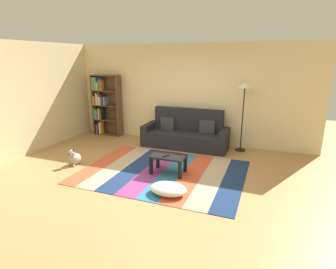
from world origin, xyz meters
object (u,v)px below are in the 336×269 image
coffee_table (168,159)px  standing_lamp (244,94)px  couch (186,134)px  tv_remote (166,156)px  dog (74,158)px  bookshelf (103,105)px  pouf (168,189)px

coffee_table → standing_lamp: standing_lamp is taller
couch → tv_remote: (0.18, -1.93, 0.07)m
couch → coffee_table: (0.21, -1.86, -0.02)m
coffee_table → tv_remote: (-0.03, -0.07, 0.09)m
coffee_table → dog: size_ratio=1.76×
coffee_table → standing_lamp: 2.63m
coffee_table → dog: bearing=-171.9°
couch → bookshelf: size_ratio=1.24×
tv_remote → bookshelf: bearing=173.7°
standing_lamp → coffee_table: bearing=-121.0°
coffee_table → tv_remote: tv_remote is taller
bookshelf → dog: bearing=-71.6°
bookshelf → standing_lamp: size_ratio=1.04×
pouf → tv_remote: tv_remote is taller
bookshelf → dog: (0.81, -2.44, -0.75)m
couch → dog: 2.90m
bookshelf → pouf: size_ratio=2.78×
dog → tv_remote: 2.13m
coffee_table → standing_lamp: bearing=59.0°
bookshelf → pouf: 4.50m
bookshelf → tv_remote: (2.91, -2.21, -0.51)m
bookshelf → pouf: bearing=-42.5°
coffee_table → pouf: size_ratio=1.07×
bookshelf → standing_lamp: (4.16, -0.11, 0.55)m
tv_remote → dog: bearing=-142.8°
couch → dog: bearing=-131.7°
dog → standing_lamp: standing_lamp is taller
couch → coffee_table: 1.87m
couch → bookshelf: bearing=174.1°
pouf → dog: bearing=167.5°
dog → couch: bearing=48.3°
pouf → standing_lamp: (0.90, 2.88, 1.36)m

